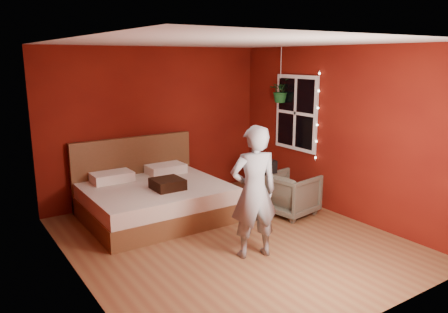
% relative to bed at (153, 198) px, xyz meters
% --- Properties ---
extents(floor, '(4.50, 4.50, 0.00)m').
position_rel_bed_xyz_m(floor, '(0.48, -1.42, -0.30)').
color(floor, brown).
rests_on(floor, ground).
extents(room_walls, '(4.04, 4.54, 2.62)m').
position_rel_bed_xyz_m(room_walls, '(0.48, -1.42, 1.38)').
color(room_walls, maroon).
rests_on(room_walls, ground).
extents(window, '(0.05, 0.97, 1.27)m').
position_rel_bed_xyz_m(window, '(2.44, -0.52, 1.20)').
color(window, white).
rests_on(window, room_walls).
extents(fairy_lights, '(0.04, 0.04, 1.45)m').
position_rel_bed_xyz_m(fairy_lights, '(2.42, -1.04, 1.20)').
color(fairy_lights, silver).
rests_on(fairy_lights, room_walls).
extents(bed, '(2.07, 1.76, 1.14)m').
position_rel_bed_xyz_m(bed, '(0.00, 0.00, 0.00)').
color(bed, brown).
rests_on(bed, ground).
extents(person, '(0.68, 0.54, 1.65)m').
position_rel_bed_xyz_m(person, '(0.44, -1.96, 0.53)').
color(person, gray).
rests_on(person, ground).
extents(armchair, '(0.83, 0.81, 0.66)m').
position_rel_bed_xyz_m(armchair, '(1.83, -1.12, 0.03)').
color(armchair, '#555043').
rests_on(armchair, ground).
extents(handbag, '(0.30, 0.20, 0.19)m').
position_rel_bed_xyz_m(handbag, '(1.54, -0.88, 0.46)').
color(handbag, black).
rests_on(handbag, armchair).
extents(throw_pillow, '(0.43, 0.43, 0.15)m').
position_rel_bed_xyz_m(throw_pillow, '(0.08, -0.36, 0.30)').
color(throw_pillow, black).
rests_on(throw_pillow, bed).
extents(hanging_plant, '(0.46, 0.44, 0.94)m').
position_rel_bed_xyz_m(hanging_plant, '(2.36, -0.19, 1.57)').
color(hanging_plant, silver).
rests_on(hanging_plant, room_walls).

